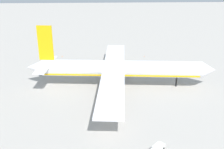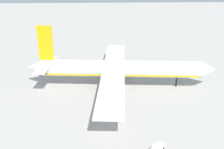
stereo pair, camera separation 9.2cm
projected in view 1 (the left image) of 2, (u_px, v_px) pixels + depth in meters
The scene contains 6 objects.
ground_plane at pixel (121, 85), 111.64m from camera, with size 600.00×600.00×0.00m, color #ADA8A0.
airliner at pixel (118, 69), 109.03m from camera, with size 77.47×78.04×24.93m.
service_van at pixel (158, 148), 70.90m from camera, with size 4.63×4.68×1.97m.
traffic_cone_0 at pixel (47, 58), 144.84m from camera, with size 0.36×0.36×0.55m, color orange.
traffic_cone_1 at pixel (62, 56), 148.02m from camera, with size 0.36×0.36×0.55m, color orange.
traffic_cone_3 at pixel (144, 56), 148.29m from camera, with size 0.36×0.36×0.55m, color orange.
Camera 1 is at (-8.85, -101.88, 45.20)m, focal length 42.75 mm.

